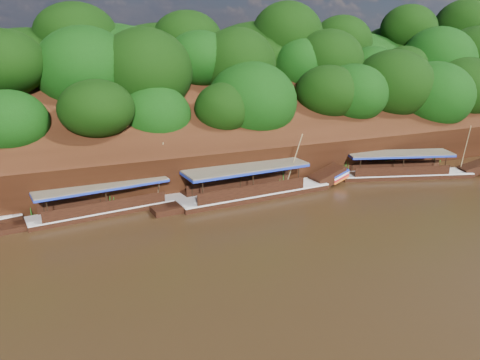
% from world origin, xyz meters
% --- Properties ---
extents(ground, '(160.00, 160.00, 0.00)m').
position_xyz_m(ground, '(0.00, 0.00, 0.00)').
color(ground, black).
rests_on(ground, ground).
extents(riverbank, '(120.00, 30.06, 19.40)m').
position_xyz_m(riverbank, '(-0.01, 22.73, 1.89)').
color(riverbank, black).
rests_on(riverbank, ground).
extents(boat_0, '(14.25, 6.08, 5.35)m').
position_xyz_m(boat_0, '(13.28, 6.83, 0.53)').
color(boat_0, black).
rests_on(boat_0, ground).
extents(boat_1, '(15.30, 3.38, 5.56)m').
position_xyz_m(boat_1, '(-1.64, 7.55, 0.59)').
color(boat_1, black).
rests_on(boat_1, ground).
extents(boat_2, '(14.35, 3.57, 5.12)m').
position_xyz_m(boat_2, '(-12.60, 8.78, 0.51)').
color(boat_2, black).
rests_on(boat_2, ground).
extents(reeds, '(49.27, 2.38, 2.07)m').
position_xyz_m(reeds, '(-3.34, 9.42, 0.86)').
color(reeds, '#226118').
rests_on(reeds, ground).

